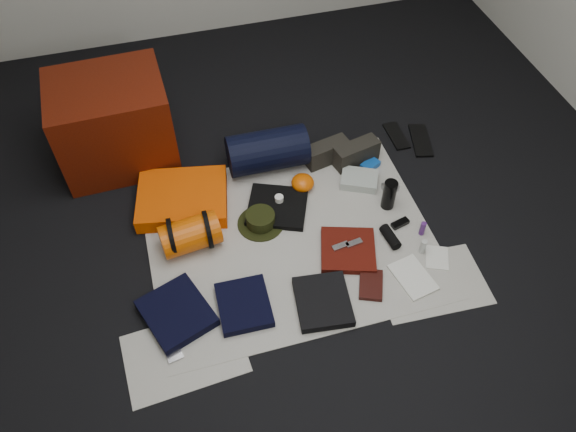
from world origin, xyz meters
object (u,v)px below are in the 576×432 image
object	(u,v)px
red_cabinet	(114,123)
compact_camera	(390,187)
paperback_book	(371,285)
navy_duffel	(267,151)
sleeping_pad	(183,198)
water_bottle	(389,195)
stuff_sack	(190,235)

from	to	relation	value
red_cabinet	compact_camera	world-z (taller)	red_cabinet
compact_camera	paperback_book	distance (m)	0.73
navy_duffel	sleeping_pad	bearing A→B (deg)	-162.00
sleeping_pad	compact_camera	world-z (taller)	sleeping_pad
water_bottle	navy_duffel	bearing A→B (deg)	138.92
navy_duffel	compact_camera	world-z (taller)	navy_duffel
water_bottle	compact_camera	bearing A→B (deg)	60.41
red_cabinet	paperback_book	xyz separation A→B (m)	(1.19, -1.38, -0.26)
stuff_sack	water_bottle	world-z (taller)	water_bottle
sleeping_pad	compact_camera	size ratio (longest dim) A/B	5.38
sleeping_pad	compact_camera	distance (m)	1.27
sleeping_pad	paperback_book	size ratio (longest dim) A/B	2.79
red_cabinet	sleeping_pad	xyz separation A→B (m)	(0.31, -0.52, -0.23)
compact_camera	red_cabinet	bearing A→B (deg)	157.03
red_cabinet	paperback_book	bearing A→B (deg)	-51.03
stuff_sack	water_bottle	distance (m)	1.18
red_cabinet	sleeping_pad	size ratio (longest dim) A/B	1.29
paperback_book	compact_camera	bearing A→B (deg)	82.31
sleeping_pad	navy_duffel	distance (m)	0.60
stuff_sack	navy_duffel	bearing A→B (deg)	41.08
water_bottle	paperback_book	distance (m)	0.60
red_cabinet	stuff_sack	bearing A→B (deg)	-71.64
sleeping_pad	paperback_book	world-z (taller)	sleeping_pad
sleeping_pad	compact_camera	xyz separation A→B (m)	(1.24, -0.23, -0.03)
red_cabinet	paperback_book	size ratio (longest dim) A/B	3.60
red_cabinet	sleeping_pad	bearing A→B (deg)	-60.91
sleeping_pad	water_bottle	distance (m)	1.23
red_cabinet	compact_camera	bearing A→B (deg)	-27.54
stuff_sack	paperback_book	world-z (taller)	stuff_sack
red_cabinet	navy_duffel	xyz separation A→B (m)	(0.88, -0.35, -0.15)
compact_camera	paperback_book	world-z (taller)	compact_camera
sleeping_pad	navy_duffel	size ratio (longest dim) A/B	1.06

